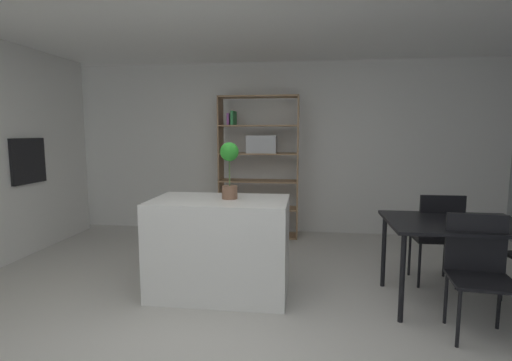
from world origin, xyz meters
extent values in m
plane|color=beige|center=(0.00, 0.00, 0.00)|extent=(10.05, 10.05, 0.00)
cube|color=silver|center=(0.00, 3.15, 1.33)|extent=(7.30, 0.06, 2.66)
cube|color=black|center=(-2.91, 1.54, 1.22)|extent=(0.04, 0.59, 0.58)
cylinder|color=#B7BABC|center=(-2.94, 1.54, 1.46)|extent=(0.02, 0.47, 0.02)
cube|color=silver|center=(-0.22, 0.65, 0.47)|extent=(1.31, 0.79, 0.94)
cylinder|color=brown|center=(-0.13, 0.69, 1.00)|extent=(0.15, 0.15, 0.13)
cylinder|color=#476633|center=(-0.13, 0.69, 1.19)|extent=(0.01, 0.01, 0.26)
sphere|color=#299028|center=(-0.13, 0.69, 1.39)|extent=(0.18, 0.18, 0.18)
cube|color=#997551|center=(-0.68, 2.79, 1.06)|extent=(0.02, 0.35, 2.11)
cube|color=#997551|center=(0.48, 2.79, 1.06)|extent=(0.02, 0.35, 2.11)
cube|color=#997551|center=(-0.10, 2.79, 2.10)|extent=(1.19, 0.35, 0.02)
cube|color=#997551|center=(-0.10, 2.79, 0.01)|extent=(1.19, 0.35, 0.02)
cube|color=#997551|center=(-0.10, 2.79, 0.44)|extent=(1.15, 0.35, 0.02)
cube|color=#997551|center=(-0.10, 2.79, 0.85)|extent=(1.15, 0.35, 0.02)
cube|color=#997551|center=(-0.10, 2.79, 1.26)|extent=(1.15, 0.35, 0.02)
cube|color=#997551|center=(-0.10, 2.79, 1.68)|extent=(1.15, 0.35, 0.02)
cube|color=silver|center=(-0.49, 2.79, 0.11)|extent=(0.03, 0.29, 0.18)
cube|color=red|center=(-0.44, 2.79, 0.15)|extent=(0.04, 0.29, 0.26)
cube|color=#2D6BAD|center=(-0.37, 2.79, 0.13)|extent=(0.05, 0.29, 0.22)
cube|color=#8E4793|center=(-0.30, 2.79, 0.13)|extent=(0.05, 0.29, 0.22)
cube|color=#8E4793|center=(-0.54, 2.79, 1.77)|extent=(0.04, 0.29, 0.17)
cube|color=#338E4C|center=(-0.48, 2.79, 1.79)|extent=(0.04, 0.29, 0.21)
cube|color=#B7BABC|center=(-0.05, 2.79, 1.40)|extent=(0.44, 0.31, 0.26)
cube|color=black|center=(1.95, 0.63, 0.77)|extent=(1.19, 0.88, 0.03)
cylinder|color=black|center=(1.41, 0.25, 0.38)|extent=(0.04, 0.04, 0.75)
cylinder|color=black|center=(1.41, 1.01, 0.38)|extent=(0.04, 0.04, 0.75)
cylinder|color=black|center=(2.48, 1.01, 0.38)|extent=(0.04, 0.04, 0.75)
cylinder|color=black|center=(2.45, 0.80, 0.23)|extent=(0.03, 0.03, 0.45)
cube|color=black|center=(1.95, 0.07, 0.45)|extent=(0.49, 0.47, 0.03)
cube|color=black|center=(1.96, 0.27, 0.70)|extent=(0.45, 0.07, 0.47)
cylinder|color=black|center=(1.73, -0.09, 0.22)|extent=(0.03, 0.03, 0.44)
cylinder|color=black|center=(1.77, 0.27, 0.22)|extent=(0.03, 0.03, 0.44)
cylinder|color=black|center=(2.16, 0.23, 0.22)|extent=(0.03, 0.03, 0.44)
cube|color=black|center=(1.95, 1.19, 0.48)|extent=(0.44, 0.42, 0.03)
cube|color=black|center=(1.95, 1.00, 0.73)|extent=(0.43, 0.04, 0.47)
cylinder|color=black|center=(2.13, 1.37, 0.23)|extent=(0.03, 0.03, 0.47)
cylinder|color=black|center=(1.76, 1.36, 0.23)|extent=(0.03, 0.03, 0.47)
cylinder|color=black|center=(2.13, 1.02, 0.23)|extent=(0.03, 0.03, 0.47)
cylinder|color=black|center=(1.76, 1.01, 0.23)|extent=(0.03, 0.03, 0.47)
camera|label=1|loc=(0.60, -2.92, 1.57)|focal=26.88mm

